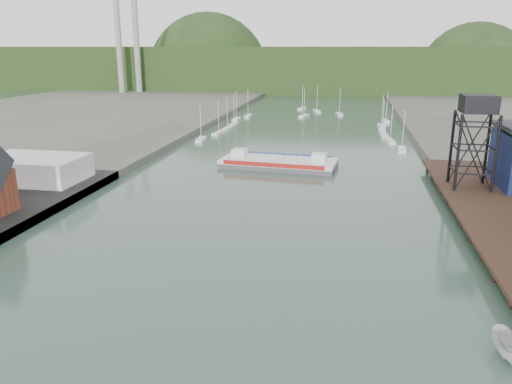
% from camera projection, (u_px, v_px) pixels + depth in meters
% --- Properties ---
extents(ground, '(600.00, 600.00, 0.00)m').
position_uv_depth(ground, '(162.00, 384.00, 39.75)').
color(ground, '#2D473D').
rests_on(ground, ground).
extents(east_pier, '(14.00, 70.00, 2.45)m').
position_uv_depth(east_pier, '(501.00, 212.00, 75.26)').
color(east_pier, black).
rests_on(east_pier, ground).
extents(white_shed, '(18.00, 12.00, 4.50)m').
position_uv_depth(white_shed, '(34.00, 169.00, 93.54)').
color(white_shed, silver).
rests_on(white_shed, west_quay).
extents(lift_tower, '(6.50, 6.50, 16.00)m').
position_uv_depth(lift_tower, '(478.00, 110.00, 84.03)').
color(lift_tower, black).
rests_on(lift_tower, east_pier).
extents(marina_sailboats, '(57.71, 92.65, 0.90)m').
position_uv_depth(marina_sailboats, '(308.00, 124.00, 170.36)').
color(marina_sailboats, silver).
rests_on(marina_sailboats, ground).
extents(smokestacks, '(11.20, 8.20, 60.00)m').
position_uv_depth(smokestacks, '(127.00, 39.00, 269.32)').
color(smokestacks, gray).
rests_on(smokestacks, ground).
extents(distant_hills, '(500.00, 120.00, 80.00)m').
position_uv_depth(distant_hills, '(323.00, 72.00, 322.06)').
color(distant_hills, '#1C3316').
rests_on(distant_hills, ground).
extents(chain_ferry, '(26.21, 12.70, 3.64)m').
position_uv_depth(chain_ferry, '(278.00, 163.00, 110.97)').
color(chain_ferry, '#4B4B4D').
rests_on(chain_ferry, ground).
extents(motorboat, '(2.39, 5.54, 2.09)m').
position_uv_depth(motorboat, '(509.00, 348.00, 42.61)').
color(motorboat, silver).
rests_on(motorboat, ground).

